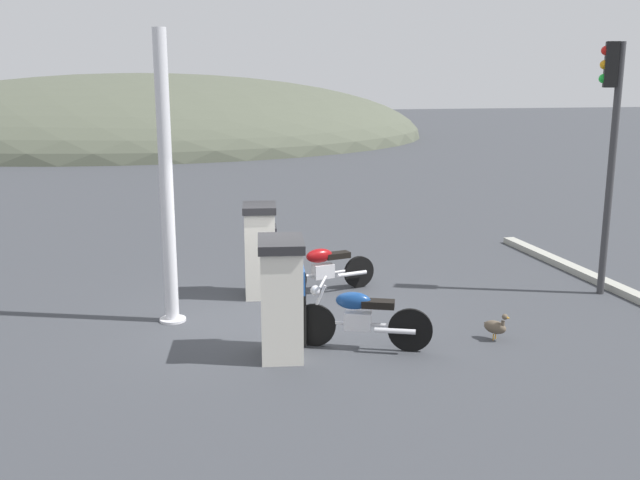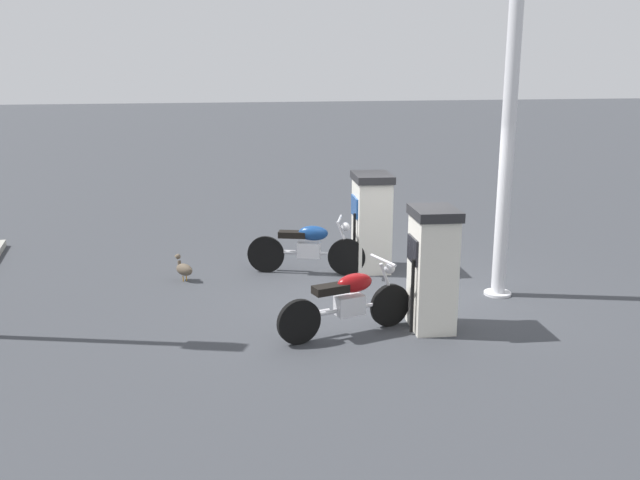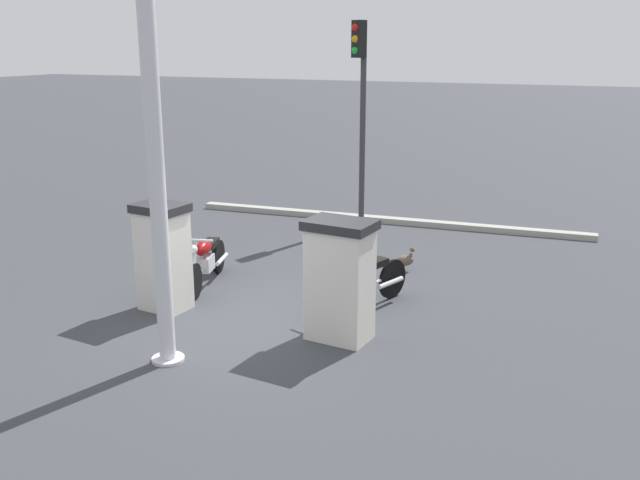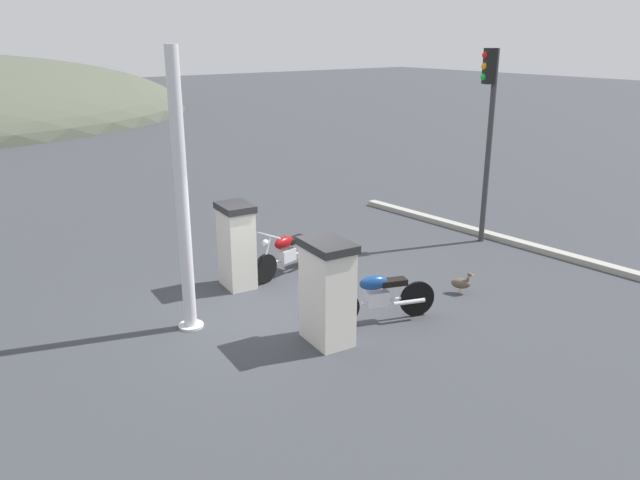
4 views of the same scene
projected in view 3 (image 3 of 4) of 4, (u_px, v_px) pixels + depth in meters
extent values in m
plane|color=#383A3F|center=(252.00, 320.00, 9.90)|extent=(120.00, 120.00, 0.00)
cube|color=silver|center=(340.00, 285.00, 9.09)|extent=(0.62, 0.84, 1.48)
cube|color=#1E478C|center=(350.00, 255.00, 9.24)|extent=(0.09, 0.55, 0.32)
cube|color=#262628|center=(340.00, 225.00, 8.87)|extent=(0.68, 0.92, 0.12)
cylinder|color=black|center=(335.00, 291.00, 9.53)|extent=(0.05, 0.05, 0.96)
cube|color=silver|center=(164.00, 261.00, 10.13)|extent=(0.56, 0.71, 1.45)
cube|color=black|center=(174.00, 235.00, 10.27)|extent=(0.08, 0.46, 0.32)
cube|color=#262628|center=(160.00, 208.00, 9.92)|extent=(0.62, 0.78, 0.12)
cylinder|color=black|center=(168.00, 268.00, 10.54)|extent=(0.05, 0.05, 0.94)
cylinder|color=black|center=(335.00, 302.00, 9.74)|extent=(0.59, 0.25, 0.61)
cylinder|color=black|center=(392.00, 279.00, 10.67)|extent=(0.59, 0.25, 0.61)
cube|color=silver|center=(363.00, 284.00, 10.14)|extent=(0.41, 0.31, 0.24)
cylinder|color=silver|center=(365.00, 286.00, 10.19)|extent=(0.95, 0.38, 0.05)
ellipsoid|color=navy|center=(360.00, 267.00, 10.02)|extent=(0.53, 0.37, 0.24)
cube|color=black|center=(375.00, 263.00, 10.27)|extent=(0.48, 0.33, 0.10)
cylinder|color=silver|center=(337.00, 280.00, 9.68)|extent=(0.26, 0.12, 0.57)
cylinder|color=silver|center=(341.00, 257.00, 9.65)|extent=(0.22, 0.54, 0.04)
sphere|color=silver|center=(336.00, 267.00, 9.62)|extent=(0.18, 0.18, 0.14)
cylinder|color=silver|center=(391.00, 283.00, 10.45)|extent=(0.54, 0.25, 0.07)
cylinder|color=black|center=(194.00, 282.00, 10.62)|extent=(0.56, 0.22, 0.56)
cylinder|color=black|center=(218.00, 256.00, 11.86)|extent=(0.56, 0.22, 0.56)
cube|color=silver|center=(206.00, 263.00, 11.17)|extent=(0.40, 0.29, 0.24)
cylinder|color=silver|center=(207.00, 265.00, 11.23)|extent=(0.96, 0.30, 0.05)
ellipsoid|color=maroon|center=(204.00, 248.00, 11.03)|extent=(0.52, 0.34, 0.24)
cube|color=black|center=(210.00, 244.00, 11.36)|extent=(0.48, 0.31, 0.10)
cylinder|color=silver|center=(194.00, 262.00, 10.58)|extent=(0.26, 0.11, 0.57)
cylinder|color=silver|center=(195.00, 240.00, 10.57)|extent=(0.18, 0.55, 0.04)
sphere|color=silver|center=(193.00, 249.00, 10.51)|extent=(0.17, 0.17, 0.14)
cylinder|color=silver|center=(222.00, 259.00, 11.65)|extent=(0.55, 0.21, 0.07)
ellipsoid|color=brown|center=(404.00, 261.00, 11.95)|extent=(0.34, 0.37, 0.19)
cylinder|color=brown|center=(411.00, 257.00, 11.96)|extent=(0.07, 0.07, 0.13)
sphere|color=brown|center=(412.00, 250.00, 11.93)|extent=(0.12, 0.12, 0.08)
cone|color=orange|center=(415.00, 250.00, 11.95)|extent=(0.06, 0.07, 0.04)
cone|color=brown|center=(396.00, 260.00, 11.90)|extent=(0.09, 0.09, 0.07)
cylinder|color=orange|center=(403.00, 268.00, 12.02)|extent=(0.02, 0.02, 0.09)
cylinder|color=orange|center=(404.00, 269.00, 11.95)|extent=(0.02, 0.02, 0.09)
cylinder|color=#38383A|center=(363.00, 126.00, 14.48)|extent=(0.16, 0.16, 4.19)
cube|color=black|center=(359.00, 39.00, 13.92)|extent=(0.28, 0.30, 0.72)
sphere|color=red|center=(356.00, 27.00, 13.80)|extent=(0.20, 0.20, 0.15)
sphere|color=orange|center=(355.00, 39.00, 13.86)|extent=(0.20, 0.20, 0.15)
sphere|color=green|center=(355.00, 51.00, 13.92)|extent=(0.20, 0.20, 0.15)
cylinder|color=silver|center=(157.00, 187.00, 8.05)|extent=(0.20, 0.20, 4.33)
cylinder|color=silver|center=(168.00, 359.00, 8.63)|extent=(0.40, 0.40, 0.04)
cube|color=#9E9E93|center=(385.00, 220.00, 15.20)|extent=(0.82, 8.61, 0.12)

